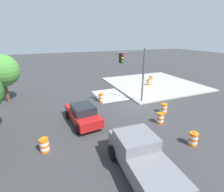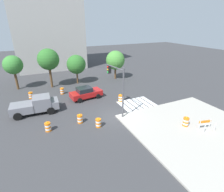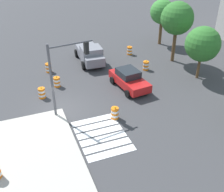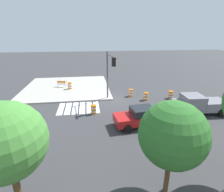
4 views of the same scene
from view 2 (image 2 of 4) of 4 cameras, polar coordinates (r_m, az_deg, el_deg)
The scene contains 19 objects.
ground_plane at distance 19.57m, azimuth 1.06°, elevation -6.77°, with size 120.00×120.00×0.00m, color #38383A.
sidewalk_corner at distance 19.03m, azimuth 26.46°, elevation -10.17°, with size 12.00×12.00×0.15m, color #ADA89E.
crosswalk_stripes at distance 22.75m, azimuth 8.12°, elevation -2.48°, with size 4.35×3.20×0.02m.
sports_car at distance 24.06m, azimuth -8.65°, elevation 1.04°, with size 4.48×2.50×1.63m.
pickup_truck at distance 21.77m, azimuth -23.47°, elevation -2.72°, with size 5.25×2.56×1.92m.
traffic_barrel_near_corner at distance 18.55m, azimuth -10.52°, elevation -7.40°, with size 0.56×0.56×1.02m.
traffic_barrel_crosswalk_end at distance 26.46m, azimuth -16.10°, elevation 1.61°, with size 0.56×0.56×1.02m.
traffic_barrel_median_near at distance 26.39m, azimuth -25.15°, elevation 0.20°, with size 0.56×0.56×1.02m.
traffic_barrel_median_far at distance 17.63m, azimuth -4.51°, elevation -8.80°, with size 0.56×0.56×1.02m.
traffic_barrel_far_curb at distance 23.07m, azimuth 2.82°, elevation -0.68°, with size 0.56×0.56×1.02m.
traffic_barrel_lane_center at distance 18.06m, azimuth -20.36°, elevation -9.51°, with size 0.56×0.56×1.02m.
traffic_barrel_on_sidewalk at distance 18.97m, azimuth 23.14°, elevation -7.79°, with size 0.56×0.56×1.02m.
construction_barricade at distance 19.15m, azimuth 28.54°, elevation -8.14°, with size 1.39×1.06×1.00m.
traffic_light_pole at distance 18.58m, azimuth 1.66°, elevation 4.79°, with size 0.72×3.27×5.50m.
street_tree_streetside_near at distance 29.75m, azimuth -11.69°, elevation 10.14°, with size 3.13×3.13×4.88m.
street_tree_streetside_mid at distance 31.85m, azimuth 1.12°, elevation 11.67°, with size 3.38×3.38×5.13m.
street_tree_streetside_far at distance 30.20m, azimuth -29.83°, elevation 8.81°, with size 2.81×2.81×5.28m.
street_tree_corner_lot at distance 28.79m, azimuth -20.23°, elevation 11.20°, with size 3.26×3.26×6.15m.
office_building_far at distance 42.92m, azimuth -21.09°, elevation 24.63°, with size 14.00×10.00×23.80m, color #B2ADA8.
Camera 2 is at (-7.58, -15.18, 9.76)m, focal length 27.76 mm.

